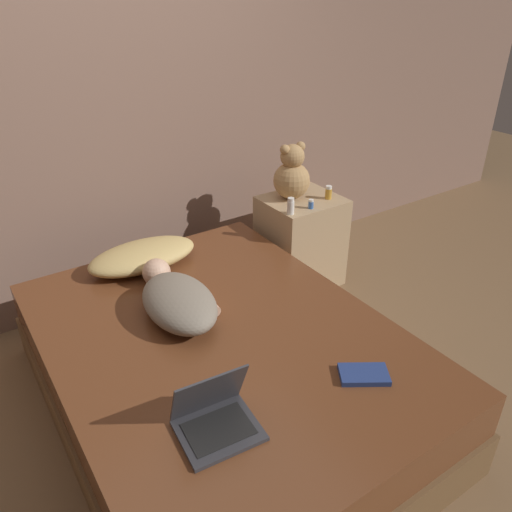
# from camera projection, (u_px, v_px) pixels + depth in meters

# --- Properties ---
(ground_plane) EXTENTS (12.00, 12.00, 0.00)m
(ground_plane) POSITION_uv_depth(u_px,v_px,m) (223.00, 403.00, 2.55)
(ground_plane) COLOR brown
(wall_back) EXTENTS (8.00, 0.06, 2.60)m
(wall_back) POSITION_uv_depth(u_px,v_px,m) (102.00, 100.00, 2.87)
(wall_back) COLOR #846656
(wall_back) RESTS_ON ground_plane
(bed) EXTENTS (1.51, 2.02, 0.45)m
(bed) POSITION_uv_depth(u_px,v_px,m) (222.00, 370.00, 2.45)
(bed) COLOR brown
(bed) RESTS_ON ground_plane
(nightstand) EXTENTS (0.50, 0.44, 0.64)m
(nightstand) POSITION_uv_depth(u_px,v_px,m) (300.00, 241.00, 3.45)
(nightstand) COLOR tan
(nightstand) RESTS_ON ground_plane
(pillow) EXTENTS (0.63, 0.33, 0.13)m
(pillow) POSITION_uv_depth(u_px,v_px,m) (143.00, 256.00, 2.85)
(pillow) COLOR tan
(pillow) RESTS_ON bed
(person_lying) EXTENTS (0.38, 0.69, 0.17)m
(person_lying) POSITION_uv_depth(u_px,v_px,m) (177.00, 299.00, 2.44)
(person_lying) COLOR gray
(person_lying) RESTS_ON bed
(laptop) EXTENTS (0.31, 0.27, 0.24)m
(laptop) POSITION_uv_depth(u_px,v_px,m) (215.00, 416.00, 1.82)
(laptop) COLOR #333338
(laptop) RESTS_ON bed
(teddy_bear) EXTENTS (0.24, 0.24, 0.37)m
(teddy_bear) POSITION_uv_depth(u_px,v_px,m) (292.00, 175.00, 3.24)
(teddy_bear) COLOR tan
(teddy_bear) RESTS_ON nightstand
(bottle_white) EXTENTS (0.04, 0.04, 0.11)m
(bottle_white) POSITION_uv_depth(u_px,v_px,m) (291.00, 206.00, 3.06)
(bottle_white) COLOR white
(bottle_white) RESTS_ON nightstand
(bottle_amber) EXTENTS (0.04, 0.04, 0.09)m
(bottle_amber) POSITION_uv_depth(u_px,v_px,m) (328.00, 192.00, 3.28)
(bottle_amber) COLOR gold
(bottle_amber) RESTS_ON nightstand
(bottle_blue) EXTENTS (0.03, 0.03, 0.06)m
(bottle_blue) POSITION_uv_depth(u_px,v_px,m) (311.00, 204.00, 3.15)
(bottle_blue) COLOR #3866B2
(bottle_blue) RESTS_ON nightstand
(book) EXTENTS (0.24, 0.21, 0.02)m
(book) POSITION_uv_depth(u_px,v_px,m) (364.00, 374.00, 2.07)
(book) COLOR navy
(book) RESTS_ON bed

